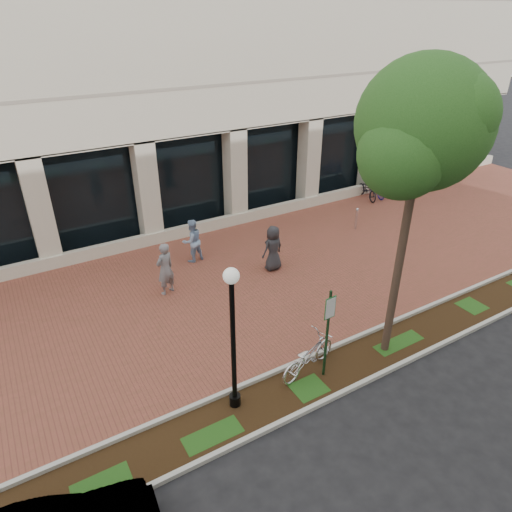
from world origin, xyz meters
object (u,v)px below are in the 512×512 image
locked_bicycle (308,355)px  pedestrian_mid (192,241)px  pedestrian_right (273,248)px  pedestrian_left (165,269)px  parking_sign (328,324)px  street_tree (422,133)px  bollard (356,218)px  lamppost (233,333)px  bike_rack_cluster (383,186)px

locked_bicycle → pedestrian_mid: (-0.15, 7.21, 0.33)m
pedestrian_right → pedestrian_left: bearing=-14.9°
pedestrian_left → pedestrian_right: 4.01m
parking_sign → pedestrian_right: parking_sign is taller
locked_bicycle → pedestrian_right: (2.14, 5.10, 0.34)m
street_tree → pedestrian_right: bearing=93.8°
locked_bicycle → street_tree: bearing=-112.8°
street_tree → pedestrian_left: bearing=126.2°
parking_sign → bollard: 9.60m
bollard → parking_sign: bearing=-136.4°
lamppost → locked_bicycle: size_ratio=1.95×
parking_sign → lamppost: bearing=169.5°
lamppost → pedestrian_mid: (2.09, 7.27, -1.35)m
bollard → bike_rack_cluster: size_ratio=0.32×
lamppost → bike_rack_cluster: bearing=33.0°
pedestrian_left → bollard: size_ratio=1.89×
parking_sign → street_tree: street_tree is taller
parking_sign → pedestrian_mid: 7.63m
pedestrian_right → bollard: bearing=-176.0°
lamppost → bike_rack_cluster: 16.22m
parking_sign → pedestrian_mid: bearing=89.5°
bike_rack_cluster → pedestrian_right: bearing=-150.0°
parking_sign → pedestrian_left: size_ratio=1.41×
pedestrian_left → bike_rack_cluster: (13.12, 3.17, -0.45)m
parking_sign → bollard: bearing=39.8°
lamppost → locked_bicycle: bearing=1.6°
pedestrian_mid → pedestrian_right: size_ratio=0.98×
pedestrian_mid → bike_rack_cluster: 11.54m
bollard → pedestrian_right: bearing=-167.6°
pedestrian_right → parking_sign: bearing=62.8°
locked_bicycle → lamppost: bearing=77.4°
locked_bicycle → pedestrian_mid: size_ratio=1.17×
lamppost → street_tree: bearing=-3.8°
pedestrian_mid → pedestrian_right: bearing=128.1°
street_tree → pedestrian_right: size_ratio=4.53×
locked_bicycle → bike_rack_cluster: locked_bicycle is taller
pedestrian_left → pedestrian_right: pedestrian_left is taller
bollard → lamppost: bearing=-146.4°
street_tree → locked_bicycle: bearing=171.4°
parking_sign → bollard: (6.91, 6.57, -1.17)m
pedestrian_left → bollard: pedestrian_left is taller
bike_rack_cluster → lamppost: bearing=-138.6°
pedestrian_mid → pedestrian_left: bearing=35.1°
street_tree → locked_bicycle: street_tree is taller
street_tree → bike_rack_cluster: bearing=46.1°
locked_bicycle → pedestrian_mid: pedestrian_mid is taller
parking_sign → bike_rack_cluster: parking_sign is taller
locked_bicycle → pedestrian_left: (-1.84, 5.56, 0.42)m
locked_bicycle → bike_rack_cluster: size_ratio=0.65×
parking_sign → pedestrian_left: bearing=106.0°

